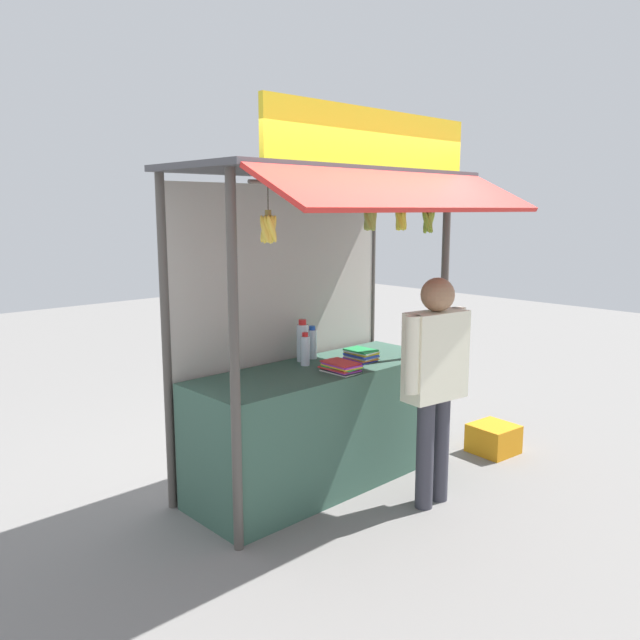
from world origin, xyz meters
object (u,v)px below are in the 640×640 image
object	(u,v)px
water_bottle_front_left	(303,342)
water_bottle_far_left	(312,343)
vendor_person	(435,371)
magazine_stack_mid_left	(341,367)
banana_bunch_leftmost	(401,220)
banana_bunch_rightmost	(268,229)
plastic_crate	(493,439)
magazine_stack_mid_right	(361,355)
banana_bunch_inner_left	(428,221)
water_bottle_back_left	(305,350)
banana_bunch_inner_right	(370,220)

from	to	relation	value
water_bottle_front_left	water_bottle_far_left	bearing A→B (deg)	6.95
water_bottle_far_left	vendor_person	size ratio (longest dim) A/B	0.16
magazine_stack_mid_left	vendor_person	world-z (taller)	vendor_person
magazine_stack_mid_left	banana_bunch_leftmost	bearing A→B (deg)	-38.20
banana_bunch_rightmost	banana_bunch_leftmost	bearing A→B (deg)	-0.04
water_bottle_far_left	plastic_crate	distance (m)	1.79
water_bottle_front_left	magazine_stack_mid_right	world-z (taller)	water_bottle_front_left
water_bottle_far_left	water_bottle_front_left	xyz separation A→B (m)	(-0.11, -0.01, 0.03)
banana_bunch_leftmost	vendor_person	size ratio (longest dim) A/B	0.18
magazine_stack_mid_left	banana_bunch_inner_left	world-z (taller)	banana_bunch_inner_left
water_bottle_front_left	vendor_person	bearing A→B (deg)	-73.82
water_bottle_back_left	plastic_crate	bearing A→B (deg)	-24.22
banana_bunch_leftmost	plastic_crate	world-z (taller)	banana_bunch_leftmost
banana_bunch_rightmost	water_bottle_far_left	bearing A→B (deg)	35.53
water_bottle_back_left	vendor_person	xyz separation A→B (m)	(0.37, -0.90, -0.05)
banana_bunch_inner_right	vendor_person	bearing A→B (deg)	-47.09
magazine_stack_mid_right	magazine_stack_mid_left	bearing A→B (deg)	-159.01
plastic_crate	banana_bunch_leftmost	bearing A→B (deg)	174.47
magazine_stack_mid_left	banana_bunch_rightmost	xyz separation A→B (m)	(-0.84, -0.25, 0.99)
magazine_stack_mid_right	vendor_person	world-z (taller)	vendor_person
banana_bunch_inner_right	plastic_crate	size ratio (longest dim) A/B	0.82
banana_bunch_rightmost	magazine_stack_mid_left	bearing A→B (deg)	16.70
water_bottle_back_left	magazine_stack_mid_right	xyz separation A→B (m)	(0.40, -0.18, -0.07)
water_bottle_far_left	magazine_stack_mid_right	xyz separation A→B (m)	(0.22, -0.31, -0.07)
water_bottle_front_left	banana_bunch_leftmost	size ratio (longest dim) A/B	1.12
banana_bunch_inner_right	magazine_stack_mid_left	bearing A→B (deg)	92.49
water_bottle_back_left	banana_bunch_inner_left	xyz separation A→B (m)	(0.67, -0.57, 0.93)
water_bottle_far_left	plastic_crate	size ratio (longest dim) A/B	0.75
banana_bunch_rightmost	banana_bunch_inner_right	bearing A→B (deg)	0.01
magazine_stack_mid_left	banana_bunch_inner_right	size ratio (longest dim) A/B	1.02
magazine_stack_mid_left	banana_bunch_leftmost	size ratio (longest dim) A/B	1.00
water_bottle_far_left	plastic_crate	bearing A→B (deg)	-31.30
plastic_crate	banana_bunch_rightmost	bearing A→B (deg)	177.23
water_bottle_back_left	vendor_person	bearing A→B (deg)	-67.73
magazine_stack_mid_right	banana_bunch_inner_left	bearing A→B (deg)	-55.27
magazine_stack_mid_left	vendor_person	bearing A→B (deg)	-61.40
water_bottle_back_left	banana_bunch_inner_right	distance (m)	1.11
magazine_stack_mid_left	banana_bunch_inner_right	world-z (taller)	banana_bunch_inner_right
water_bottle_back_left	banana_bunch_leftmost	size ratio (longest dim) A/B	0.87
magazine_stack_mid_left	banana_bunch_inner_right	distance (m)	1.06
water_bottle_back_left	banana_bunch_inner_left	world-z (taller)	banana_bunch_inner_left
water_bottle_front_left	water_bottle_back_left	xyz separation A→B (m)	(-0.07, -0.11, -0.03)
plastic_crate	banana_bunch_inner_right	bearing A→B (deg)	175.61
water_bottle_far_left	water_bottle_front_left	world-z (taller)	water_bottle_front_left
banana_bunch_inner_left	vendor_person	xyz separation A→B (m)	(-0.31, -0.33, -0.99)
magazine_stack_mid_right	plastic_crate	size ratio (longest dim) A/B	0.74
water_bottle_back_left	water_bottle_far_left	bearing A→B (deg)	34.08
water_bottle_back_left	magazine_stack_mid_left	xyz separation A→B (m)	(0.05, -0.32, -0.08)
water_bottle_far_left	banana_bunch_inner_right	size ratio (longest dim) A/B	0.91
water_bottle_front_left	banana_bunch_rightmost	xyz separation A→B (m)	(-0.86, -0.68, 0.88)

